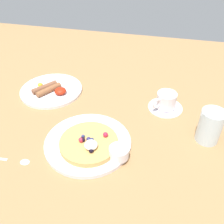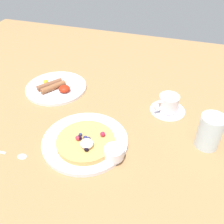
% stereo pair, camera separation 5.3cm
% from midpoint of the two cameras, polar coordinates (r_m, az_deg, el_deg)
% --- Properties ---
extents(ground_plane, '(1.96, 1.57, 0.03)m').
position_cam_midpoint_polar(ground_plane, '(0.89, -0.38, -1.79)').
color(ground_plane, '#A1764A').
extents(pancake_plate, '(0.27, 0.27, 0.01)m').
position_cam_midpoint_polar(pancake_plate, '(0.78, -4.17, -6.69)').
color(pancake_plate, white).
rests_on(pancake_plate, ground_plane).
extents(pancake_with_berries, '(0.18, 0.18, 0.04)m').
position_cam_midpoint_polar(pancake_with_berries, '(0.75, -3.93, -6.81)').
color(pancake_with_berries, tan).
rests_on(pancake_with_berries, pancake_plate).
extents(syrup_ramekin, '(0.06, 0.06, 0.03)m').
position_cam_midpoint_polar(syrup_ramekin, '(0.71, 2.62, -9.32)').
color(syrup_ramekin, white).
rests_on(syrup_ramekin, pancake_plate).
extents(breakfast_plate, '(0.24, 0.24, 0.01)m').
position_cam_midpoint_polar(breakfast_plate, '(1.04, -11.18, 5.48)').
color(breakfast_plate, white).
rests_on(breakfast_plate, ground_plane).
extents(fried_breakfast, '(0.16, 0.11, 0.03)m').
position_cam_midpoint_polar(fried_breakfast, '(1.02, -11.76, 5.82)').
color(fried_breakfast, brown).
rests_on(fried_breakfast, breakfast_plate).
extents(coffee_saucer, '(0.12, 0.12, 0.01)m').
position_cam_midpoint_polar(coffee_saucer, '(0.93, 14.17, 0.45)').
color(coffee_saucer, white).
rests_on(coffee_saucer, ground_plane).
extents(coffee_cup, '(0.08, 0.08, 0.06)m').
position_cam_midpoint_polar(coffee_cup, '(0.91, 14.39, 2.05)').
color(coffee_cup, white).
rests_on(coffee_cup, coffee_saucer).
extents(teaspoon, '(0.18, 0.03, 0.01)m').
position_cam_midpoint_polar(teaspoon, '(0.80, -20.80, -8.89)').
color(teaspoon, silver).
rests_on(teaspoon, ground_plane).
extents(water_glass, '(0.07, 0.07, 0.11)m').
position_cam_midpoint_polar(water_glass, '(0.80, 23.24, -4.19)').
color(water_glass, silver).
rests_on(water_glass, ground_plane).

